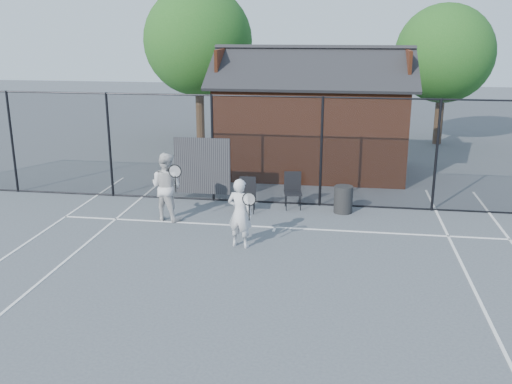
# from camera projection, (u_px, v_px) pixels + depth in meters

# --- Properties ---
(ground) EXTENTS (80.00, 80.00, 0.00)m
(ground) POSITION_uv_depth(u_px,v_px,m) (257.00, 278.00, 11.16)
(ground) COLOR #45494F
(ground) RESTS_ON ground
(court_lines) EXTENTS (11.02, 18.00, 0.01)m
(court_lines) POSITION_uv_depth(u_px,v_px,m) (245.00, 310.00, 9.90)
(court_lines) COLOR silver
(court_lines) RESTS_ON ground
(fence) EXTENTS (22.04, 3.00, 3.00)m
(fence) POSITION_uv_depth(u_px,v_px,m) (273.00, 153.00, 15.55)
(fence) COLOR black
(fence) RESTS_ON ground
(clubhouse) EXTENTS (6.50, 4.36, 4.19)m
(clubhouse) POSITION_uv_depth(u_px,v_px,m) (312.00, 124.00, 19.18)
(clubhouse) COLOR #602C16
(clubhouse) RESTS_ON ground
(tree_left) EXTENTS (4.48, 4.48, 6.44)m
(tree_left) POSITION_uv_depth(u_px,v_px,m) (198.00, 41.00, 23.47)
(tree_left) COLOR #312413
(tree_left) RESTS_ON ground
(tree_right) EXTENTS (3.97, 3.97, 5.70)m
(tree_right) POSITION_uv_depth(u_px,v_px,m) (444.00, 54.00, 23.09)
(tree_right) COLOR #312413
(tree_right) RESTS_ON ground
(player_front) EXTENTS (0.74, 0.58, 1.57)m
(player_front) POSITION_uv_depth(u_px,v_px,m) (240.00, 213.00, 12.59)
(player_front) COLOR silver
(player_front) RESTS_ON ground
(player_back) EXTENTS (1.02, 0.88, 1.74)m
(player_back) POSITION_uv_depth(u_px,v_px,m) (166.00, 186.00, 14.37)
(player_back) COLOR silver
(player_back) RESTS_ON ground
(chair_left) EXTENTS (0.47, 0.49, 0.91)m
(chair_left) POSITION_uv_depth(u_px,v_px,m) (247.00, 196.00, 15.05)
(chair_left) COLOR black
(chair_left) RESTS_ON ground
(chair_right) EXTENTS (0.54, 0.55, 0.96)m
(chair_right) POSITION_uv_depth(u_px,v_px,m) (293.00, 191.00, 15.35)
(chair_right) COLOR black
(chair_right) RESTS_ON ground
(waste_bin) EXTENTS (0.52, 0.52, 0.72)m
(waste_bin) POSITION_uv_depth(u_px,v_px,m) (343.00, 199.00, 15.06)
(waste_bin) COLOR black
(waste_bin) RESTS_ON ground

